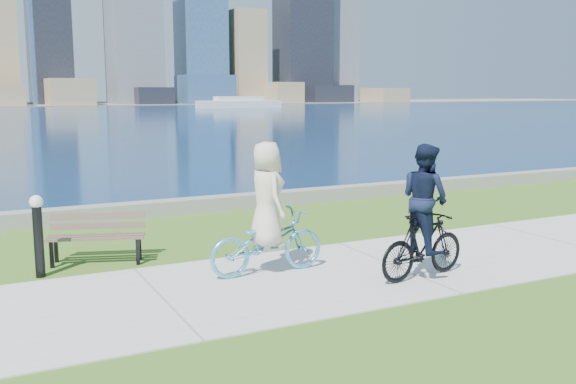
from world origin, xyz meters
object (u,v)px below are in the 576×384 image
object	(u,v)px
park_bench	(97,233)
bollard_lamp	(38,231)
cyclist_man	(424,222)
cyclist_woman	(267,225)

from	to	relation	value
park_bench	bollard_lamp	size ratio (longest dim) A/B	1.28
bollard_lamp	cyclist_man	world-z (taller)	cyclist_man
park_bench	cyclist_man	xyz separation A→B (m)	(4.44, -3.36, 0.41)
cyclist_woman	cyclist_man	size ratio (longest dim) A/B	1.01
park_bench	cyclist_woman	bearing A→B (deg)	-22.32
bollard_lamp	cyclist_woman	bearing A→B (deg)	-24.22
park_bench	bollard_lamp	bearing A→B (deg)	-134.28
park_bench	cyclist_man	size ratio (longest dim) A/B	0.80
bollard_lamp	cyclist_man	bearing A→B (deg)	-27.64
bollard_lamp	park_bench	bearing A→B (deg)	27.28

